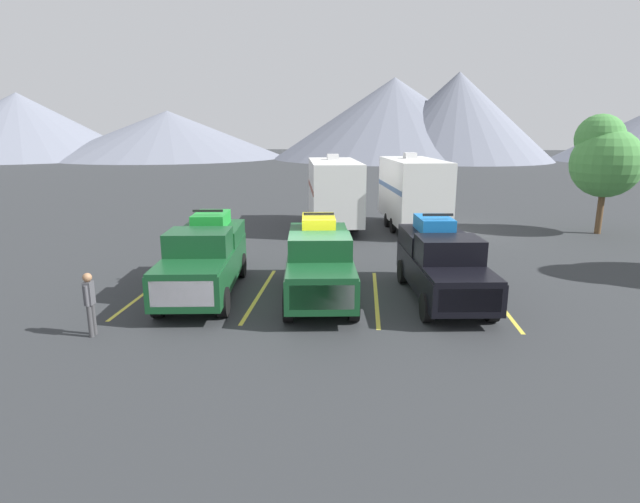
{
  "coord_description": "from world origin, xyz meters",
  "views": [
    {
      "loc": [
        1.35,
        -15.09,
        5.17
      ],
      "look_at": [
        0.0,
        1.37,
        1.2
      ],
      "focal_mm": 28.69,
      "sensor_mm": 36.0,
      "label": 1
    }
  ],
  "objects_px": {
    "person_a": "(90,300)",
    "pickup_truck_c": "(442,262)",
    "camper_trailer_b": "(413,190)",
    "pickup_truck_b": "(319,260)",
    "pickup_truck_a": "(205,257)",
    "camper_trailer_a": "(334,190)"
  },
  "relations": [
    {
      "from": "person_a",
      "to": "pickup_truck_c",
      "type": "bearing_deg",
      "value": 22.4
    },
    {
      "from": "pickup_truck_c",
      "to": "camper_trailer_b",
      "type": "bearing_deg",
      "value": 89.35
    },
    {
      "from": "person_a",
      "to": "pickup_truck_b",
      "type": "bearing_deg",
      "value": 33.41
    },
    {
      "from": "pickup_truck_b",
      "to": "camper_trailer_b",
      "type": "distance_m",
      "value": 12.08
    },
    {
      "from": "pickup_truck_c",
      "to": "person_a",
      "type": "bearing_deg",
      "value": -157.6
    },
    {
      "from": "pickup_truck_a",
      "to": "pickup_truck_c",
      "type": "height_order",
      "value": "pickup_truck_a"
    },
    {
      "from": "pickup_truck_c",
      "to": "person_a",
      "type": "relative_size",
      "value": 3.32
    },
    {
      "from": "pickup_truck_c",
      "to": "camper_trailer_b",
      "type": "distance_m",
      "value": 11.23
    },
    {
      "from": "pickup_truck_b",
      "to": "person_a",
      "type": "bearing_deg",
      "value": -146.59
    },
    {
      "from": "pickup_truck_a",
      "to": "camper_trailer_a",
      "type": "bearing_deg",
      "value": 72.93
    },
    {
      "from": "camper_trailer_b",
      "to": "person_a",
      "type": "bearing_deg",
      "value": -122.15
    },
    {
      "from": "pickup_truck_b",
      "to": "camper_trailer_a",
      "type": "xyz_separation_m",
      "value": [
        -0.18,
        11.5,
        0.85
      ]
    },
    {
      "from": "pickup_truck_c",
      "to": "pickup_truck_a",
      "type": "bearing_deg",
      "value": -179.08
    },
    {
      "from": "pickup_truck_c",
      "to": "camper_trailer_b",
      "type": "height_order",
      "value": "camper_trailer_b"
    },
    {
      "from": "camper_trailer_b",
      "to": "person_a",
      "type": "height_order",
      "value": "camper_trailer_b"
    },
    {
      "from": "camper_trailer_b",
      "to": "camper_trailer_a",
      "type": "bearing_deg",
      "value": 178.44
    },
    {
      "from": "camper_trailer_a",
      "to": "camper_trailer_b",
      "type": "xyz_separation_m",
      "value": [
        4.1,
        -0.11,
        0.05
      ]
    },
    {
      "from": "pickup_truck_c",
      "to": "camper_trailer_b",
      "type": "relative_size",
      "value": 0.72
    },
    {
      "from": "pickup_truck_b",
      "to": "person_a",
      "type": "distance_m",
      "value": 6.62
    },
    {
      "from": "pickup_truck_b",
      "to": "pickup_truck_c",
      "type": "distance_m",
      "value": 3.8
    },
    {
      "from": "person_a",
      "to": "pickup_truck_a",
      "type": "bearing_deg",
      "value": 63.67
    },
    {
      "from": "pickup_truck_b",
      "to": "camper_trailer_a",
      "type": "bearing_deg",
      "value": 90.88
    }
  ]
}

